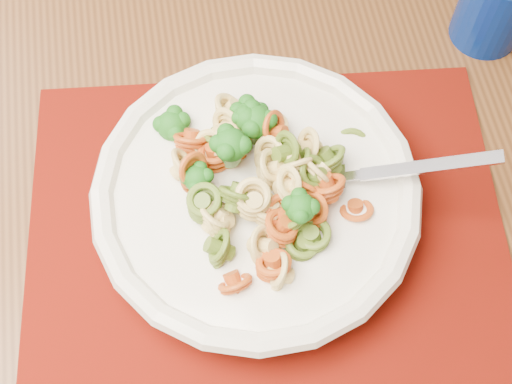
{
  "coord_description": "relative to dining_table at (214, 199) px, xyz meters",
  "views": [
    {
      "loc": [
        0.56,
        -0.37,
        1.29
      ],
      "look_at": [
        0.56,
        -0.12,
        0.77
      ],
      "focal_mm": 50.0,
      "sensor_mm": 36.0,
      "label": 1
    }
  ],
  "objects": [
    {
      "name": "pasta_bowl",
      "position": [
        0.04,
        -0.06,
        0.12
      ],
      "size": [
        0.27,
        0.27,
        0.05
      ],
      "color": "silver",
      "rests_on": "placemat"
    },
    {
      "name": "dining_table",
      "position": [
        0.0,
        0.0,
        0.0
      ],
      "size": [
        1.67,
        1.21,
        0.73
      ],
      "rotation": [
        0.0,
        0.0,
        0.15
      ],
      "color": "#583418",
      "rests_on": "ground"
    },
    {
      "name": "fork",
      "position": [
        0.1,
        -0.05,
        0.13
      ],
      "size": [
        0.18,
        0.03,
        0.08
      ],
      "primitive_type": null,
      "rotation": [
        0.0,
        -0.35,
        -0.06
      ],
      "color": "silver",
      "rests_on": "pasta_bowl"
    },
    {
      "name": "tumbler",
      "position": [
        0.27,
        0.14,
        0.13
      ],
      "size": [
        0.07,
        0.07,
        0.08
      ],
      "primitive_type": "cylinder",
      "color": "navy",
      "rests_on": "dining_table"
    },
    {
      "name": "placemat",
      "position": [
        0.05,
        -0.07,
        0.09
      ],
      "size": [
        0.42,
        0.33,
        0.0
      ],
      "primitive_type": "cube",
      "rotation": [
        0.0,
        0.0,
        0.05
      ],
      "color": "#550603",
      "rests_on": "dining_table"
    },
    {
      "name": "pasta_broccoli_heap",
      "position": [
        0.04,
        -0.06,
        0.13
      ],
      "size": [
        0.23,
        0.23,
        0.06
      ],
      "primitive_type": null,
      "color": "#D7BD6A",
      "rests_on": "pasta_bowl"
    }
  ]
}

